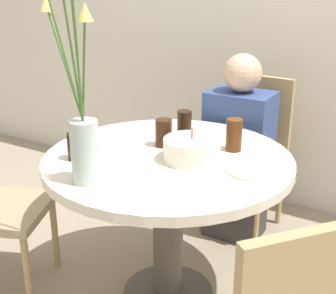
{
  "coord_description": "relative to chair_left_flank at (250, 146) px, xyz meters",
  "views": [
    {
      "loc": [
        0.93,
        -1.56,
        1.43
      ],
      "look_at": [
        0.0,
        0.0,
        0.75
      ],
      "focal_mm": 50.0,
      "sensor_mm": 36.0,
      "label": 1
    }
  ],
  "objects": [
    {
      "name": "chair_left_flank",
      "position": [
        0.0,
        0.0,
        0.0
      ],
      "size": [
        0.42,
        0.42,
        0.88
      ],
      "rotation": [
        0.0,
        0.0,
        -0.05
      ],
      "color": "#9E896B",
      "rests_on": "ground_plane"
    },
    {
      "name": "drink_glass_1",
      "position": [
        -0.11,
        -0.6,
        0.28
      ],
      "size": [
        0.07,
        0.07,
        0.12
      ],
      "color": "black",
      "rests_on": "dining_table"
    },
    {
      "name": "person_guest",
      "position": [
        -0.01,
        -0.16,
        -0.0
      ],
      "size": [
        0.34,
        0.24,
        1.04
      ],
      "color": "#383333",
      "rests_on": "ground_plane"
    },
    {
      "name": "flower_vase",
      "position": [
        -0.17,
        -1.24,
        0.48
      ],
      "size": [
        0.28,
        0.21,
        0.8
      ],
      "color": "#B2C6C1",
      "rests_on": "dining_table"
    },
    {
      "name": "dining_table",
      "position": [
        -0.05,
        -0.85,
        0.08
      ],
      "size": [
        1.04,
        1.04,
        0.71
      ],
      "color": "silver",
      "rests_on": "ground_plane"
    },
    {
      "name": "drink_glass_3",
      "position": [
        0.16,
        -0.65,
        0.29
      ],
      "size": [
        0.07,
        0.07,
        0.14
      ],
      "color": "#51280F",
      "rests_on": "dining_table"
    },
    {
      "name": "drink_glass_2",
      "position": [
        -0.35,
        -1.07,
        0.28
      ],
      "size": [
        0.07,
        0.07,
        0.11
      ],
      "color": "black",
      "rests_on": "dining_table"
    },
    {
      "name": "drink_glass_0",
      "position": [
        -0.12,
        -0.75,
        0.28
      ],
      "size": [
        0.07,
        0.07,
        0.12
      ],
      "color": "#33190C",
      "rests_on": "dining_table"
    },
    {
      "name": "birthday_cake",
      "position": [
        0.06,
        -0.84,
        0.27
      ],
      "size": [
        0.23,
        0.23,
        0.14
      ],
      "color": "white",
      "rests_on": "dining_table"
    },
    {
      "name": "side_plate",
      "position": [
        0.32,
        -0.82,
        0.22
      ],
      "size": [
        0.2,
        0.2,
        0.01
      ],
      "color": "silver",
      "rests_on": "dining_table"
    }
  ]
}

